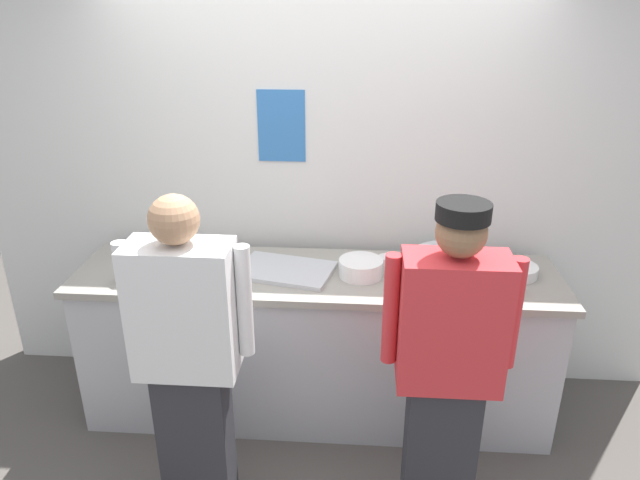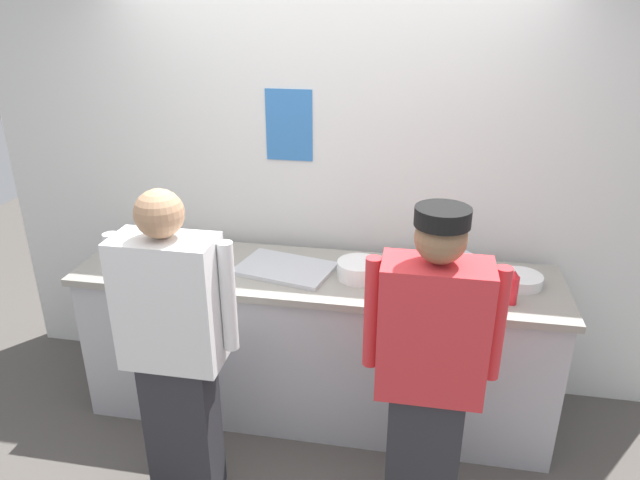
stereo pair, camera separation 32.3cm
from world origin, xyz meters
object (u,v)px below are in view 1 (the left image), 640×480
object	(u,v)px
chef_near_left	(188,356)
chef_center	(448,364)
squeeze_bottle_secondary	(157,266)
plate_stack_front	(516,270)
plate_stack_rear	(361,268)
squeeze_bottle_primary	(514,278)
ramekin_yellow_sauce	(140,267)
ramekin_orange_sauce	(386,259)
ramekin_red_sauce	(186,261)
chefs_knife	(202,279)
mixing_bowl_steel	(444,263)
sheet_tray	(285,270)
deli_cup	(124,274)
ramekin_green_sauce	(130,255)

from	to	relation	value
chef_near_left	chef_center	size ratio (longest dim) A/B	1.01
squeeze_bottle_secondary	plate_stack_front	bearing A→B (deg)	7.00
plate_stack_rear	squeeze_bottle_secondary	world-z (taller)	squeeze_bottle_secondary
squeeze_bottle_primary	ramekin_yellow_sauce	xyz separation A→B (m)	(-2.04, 0.12, -0.07)
plate_stack_rear	ramekin_orange_sauce	distance (m)	0.24
plate_stack_rear	ramekin_red_sauce	size ratio (longest dim) A/B	2.70
chefs_knife	chef_near_left	bearing A→B (deg)	-81.59
mixing_bowl_steel	sheet_tray	bearing A→B (deg)	-175.89
chef_near_left	ramekin_red_sauce	bearing A→B (deg)	106.32
mixing_bowl_steel	deli_cup	distance (m)	1.76
sheet_tray	chef_near_left	bearing A→B (deg)	-115.27
chef_center	ramekin_green_sauce	bearing A→B (deg)	154.38
plate_stack_front	ramekin_orange_sauce	bearing A→B (deg)	170.96
mixing_bowl_steel	squeeze_bottle_primary	world-z (taller)	squeeze_bottle_primary
squeeze_bottle_primary	ramekin_orange_sauce	bearing A→B (deg)	152.79
squeeze_bottle_primary	squeeze_bottle_secondary	xyz separation A→B (m)	(-1.88, -0.02, 0.01)
ramekin_red_sauce	ramekin_green_sauce	distance (m)	0.36
chef_near_left	ramekin_green_sauce	size ratio (longest dim) A/B	15.57
mixing_bowl_steel	squeeze_bottle_primary	xyz separation A→B (m)	(0.33, -0.23, 0.03)
chef_near_left	plate_stack_front	world-z (taller)	chef_near_left
squeeze_bottle_primary	chef_center	bearing A→B (deg)	-124.87
plate_stack_front	squeeze_bottle_secondary	distance (m)	1.97
ramekin_green_sauce	deli_cup	distance (m)	0.32
squeeze_bottle_primary	ramekin_green_sauce	bearing A→B (deg)	172.78
chefs_knife	plate_stack_front	bearing A→B (deg)	5.94
ramekin_red_sauce	ramekin_orange_sauce	distance (m)	1.16
ramekin_orange_sauce	ramekin_yellow_sauce	bearing A→B (deg)	-171.44
ramekin_orange_sauce	ramekin_red_sauce	bearing A→B (deg)	-174.71
plate_stack_rear	ramekin_red_sauce	bearing A→B (deg)	175.83
chefs_knife	squeeze_bottle_primary	bearing A→B (deg)	-1.26
plate_stack_rear	ramekin_yellow_sauce	size ratio (longest dim) A/B	3.04
sheet_tray	squeeze_bottle_primary	distance (m)	1.23
chefs_knife	ramekin_red_sauce	bearing A→B (deg)	127.73
sheet_tray	squeeze_bottle_secondary	world-z (taller)	squeeze_bottle_secondary
chefs_knife	chef_center	bearing A→B (deg)	-25.69
chef_center	chefs_knife	world-z (taller)	chef_center
chefs_knife	ramekin_orange_sauce	bearing A→B (deg)	16.14
sheet_tray	ramekin_red_sauce	world-z (taller)	ramekin_red_sauce
sheet_tray	squeeze_bottle_secondary	bearing A→B (deg)	-164.36
ramekin_green_sauce	squeeze_bottle_secondary	bearing A→B (deg)	-47.35
plate_stack_rear	plate_stack_front	bearing A→B (deg)	4.45
sheet_tray	ramekin_green_sauce	distance (m)	0.95
plate_stack_rear	ramekin_green_sauce	world-z (taller)	plate_stack_rear
squeeze_bottle_secondary	mixing_bowl_steel	bearing A→B (deg)	9.15
ramekin_yellow_sauce	chef_center	bearing A→B (deg)	-22.82
plate_stack_rear	squeeze_bottle_primary	world-z (taller)	squeeze_bottle_primary
chef_near_left	chefs_knife	size ratio (longest dim) A/B	5.95
chef_near_left	deli_cup	size ratio (longest dim) A/B	16.11
plate_stack_front	ramekin_orange_sauce	world-z (taller)	plate_stack_front
squeeze_bottle_secondary	deli_cup	distance (m)	0.19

